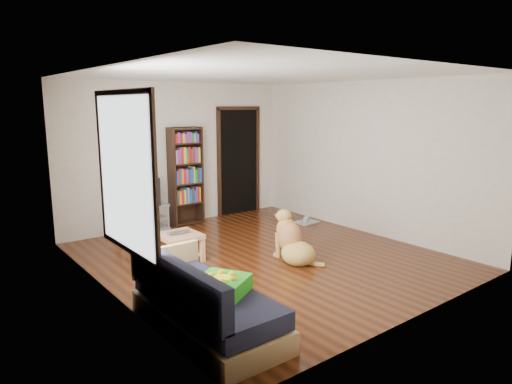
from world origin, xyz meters
TOP-DOWN VIEW (x-y plane):
  - ground at (0.00, 0.00)m, footprint 5.00×5.00m
  - ceiling at (0.00, 0.00)m, footprint 5.00×5.00m
  - wall_back at (0.00, 2.50)m, footprint 4.50×0.00m
  - wall_front at (0.00, -2.50)m, footprint 4.50×0.00m
  - wall_left at (-2.25, 0.00)m, footprint 0.00×5.00m
  - wall_right at (2.25, 0.00)m, footprint 0.00×5.00m
  - green_cushion at (-1.75, -1.55)m, footprint 0.63×0.63m
  - laptop at (-1.05, 0.56)m, footprint 0.34×0.23m
  - dog_bowl at (1.57, 1.26)m, footprint 0.22×0.22m
  - grey_rag at (1.87, 1.01)m, footprint 0.41×0.33m
  - window at (-2.23, -0.50)m, footprint 0.03×1.46m
  - doorway at (1.35, 2.48)m, footprint 1.03×0.05m
  - tv_stand at (-0.90, 2.25)m, footprint 0.90×0.45m
  - crt_tv at (-0.90, 2.27)m, footprint 0.55×0.52m
  - bookshelf at (0.05, 2.34)m, footprint 0.60×0.30m
  - sofa at (-1.87, -1.38)m, footprint 0.80×1.80m
  - coffee_table at (-1.05, 0.59)m, footprint 0.55×0.55m
  - dog at (0.21, -0.40)m, footprint 0.49×0.91m

SIDE VIEW (x-z plane):
  - ground at x=0.00m, z-range 0.00..0.00m
  - grey_rag at x=1.87m, z-range 0.00..0.03m
  - dog_bowl at x=1.57m, z-range 0.00..0.08m
  - sofa at x=-1.87m, z-range -0.14..0.66m
  - tv_stand at x=-0.90m, z-range 0.02..0.52m
  - dog at x=0.21m, z-range -0.10..0.65m
  - coffee_table at x=-1.05m, z-range 0.08..0.48m
  - laptop at x=-1.05m, z-range 0.40..0.43m
  - green_cushion at x=-1.75m, z-range 0.42..0.57m
  - crt_tv at x=-0.90m, z-range 0.45..1.03m
  - bookshelf at x=0.05m, z-range 0.10..1.90m
  - doorway at x=1.35m, z-range 0.03..2.21m
  - wall_back at x=0.00m, z-range -0.95..3.55m
  - wall_front at x=0.00m, z-range -0.95..3.55m
  - wall_left at x=-2.25m, z-range -1.20..3.80m
  - wall_right at x=2.25m, z-range -1.20..3.80m
  - window at x=-2.23m, z-range 0.65..2.35m
  - ceiling at x=0.00m, z-range 2.60..2.60m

